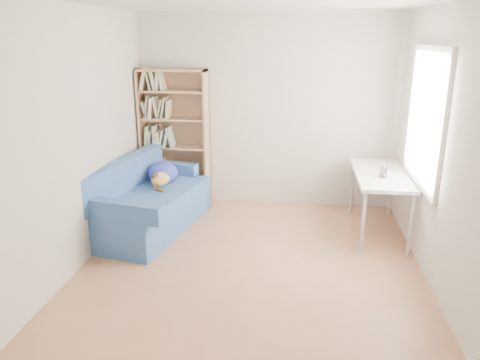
# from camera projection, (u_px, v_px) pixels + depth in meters

# --- Properties ---
(ground) EXTENTS (4.00, 4.00, 0.00)m
(ground) POSITION_uv_depth(u_px,v_px,m) (250.00, 268.00, 4.84)
(ground) COLOR #A06748
(ground) RESTS_ON ground
(room_shell) EXTENTS (3.54, 4.04, 2.62)m
(room_shell) POSITION_uv_depth(u_px,v_px,m) (262.00, 110.00, 4.37)
(room_shell) COLOR silver
(room_shell) RESTS_ON ground
(sofa) EXTENTS (1.17, 1.93, 0.87)m
(sofa) POSITION_uv_depth(u_px,v_px,m) (149.00, 202.00, 5.75)
(sofa) COLOR #264A87
(sofa) RESTS_ON ground
(bookshelf) EXTENTS (0.94, 0.29, 1.87)m
(bookshelf) POSITION_uv_depth(u_px,v_px,m) (175.00, 143.00, 6.48)
(bookshelf) COLOR tan
(bookshelf) RESTS_ON ground
(desk) EXTENTS (0.60, 1.31, 0.75)m
(desk) POSITION_uv_depth(u_px,v_px,m) (381.00, 179.00, 5.52)
(desk) COLOR white
(desk) RESTS_ON ground
(pen_cup) EXTENTS (0.09, 0.09, 0.17)m
(pen_cup) POSITION_uv_depth(u_px,v_px,m) (384.00, 172.00, 5.33)
(pen_cup) COLOR white
(pen_cup) RESTS_ON desk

